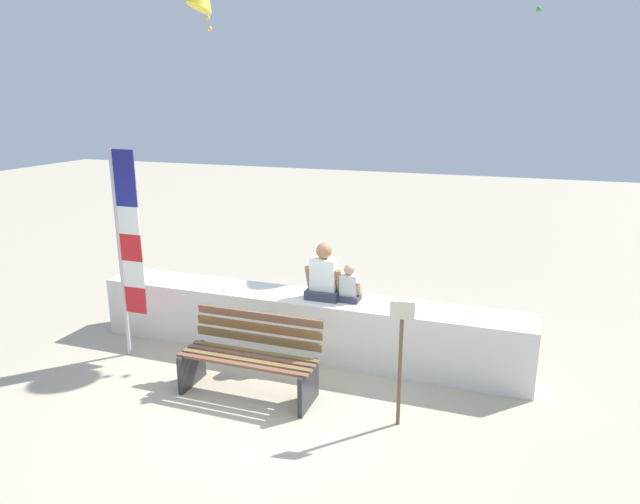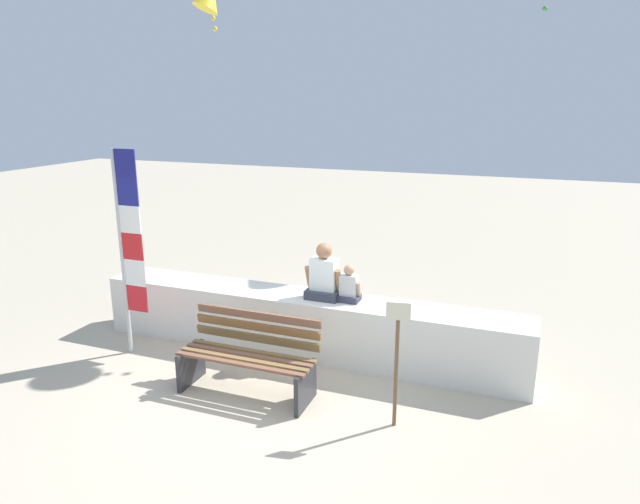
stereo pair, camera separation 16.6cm
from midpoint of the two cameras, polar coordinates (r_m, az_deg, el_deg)
The scene contains 7 objects.
ground_plane at distance 6.46m, azimuth -6.61°, elevation -14.80°, with size 40.00×40.00×0.00m, color #B6A991.
seawall_ledge at distance 7.36m, azimuth -2.23°, elevation -7.34°, with size 5.67×0.64×0.79m, color silver.
park_bench at distance 6.48m, azimuth -7.79°, elevation -10.63°, with size 1.57×0.61×0.88m.
person_adult at distance 7.06m, azimuth -0.26°, elevation -2.52°, with size 0.47×0.34×0.72m.
person_child at distance 6.99m, azimuth 2.27°, elevation -3.54°, with size 0.31×0.23×0.47m.
flag_banner at distance 7.35m, azimuth -19.71°, elevation 0.83°, with size 0.35×0.05×2.66m.
sign_post at distance 5.70m, azimuth 7.34°, elevation -10.20°, with size 0.24×0.06×1.34m.
Camera 1 is at (2.44, -5.03, 3.24)m, focal length 31.52 mm.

